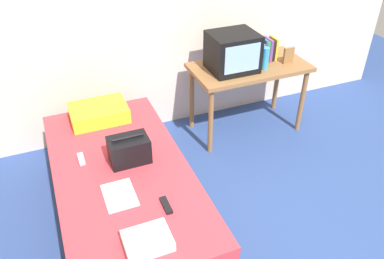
% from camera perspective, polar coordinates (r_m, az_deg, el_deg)
% --- Properties ---
extents(ground_plane, '(8.00, 8.00, 0.00)m').
position_cam_1_polar(ground_plane, '(3.10, 11.51, -16.89)').
color(ground_plane, '#2D4784').
extents(wall_back, '(5.20, 0.10, 2.60)m').
position_cam_1_polar(wall_back, '(3.90, -2.48, 18.21)').
color(wall_back, beige).
rests_on(wall_back, ground).
extents(bed, '(1.00, 2.00, 0.51)m').
position_cam_1_polar(bed, '(3.12, -9.81, -9.39)').
color(bed, olive).
rests_on(bed, ground).
extents(desk, '(1.16, 0.60, 0.74)m').
position_cam_1_polar(desk, '(3.97, 8.33, 8.04)').
color(desk, olive).
rests_on(desk, ground).
extents(tv, '(0.44, 0.39, 0.36)m').
position_cam_1_polar(tv, '(3.75, 5.97, 11.24)').
color(tv, black).
rests_on(tv, desk).
extents(water_bottle, '(0.07, 0.07, 0.22)m').
position_cam_1_polar(water_bottle, '(3.83, 10.64, 10.20)').
color(water_bottle, '#3399DB').
rests_on(water_bottle, desk).
extents(book_row, '(0.17, 0.17, 0.23)m').
position_cam_1_polar(book_row, '(4.04, 10.88, 11.43)').
color(book_row, gray).
rests_on(book_row, desk).
extents(picture_frame, '(0.11, 0.02, 0.16)m').
position_cam_1_polar(picture_frame, '(4.02, 13.97, 10.50)').
color(picture_frame, olive).
rests_on(picture_frame, desk).
extents(pillow, '(0.49, 0.36, 0.13)m').
position_cam_1_polar(pillow, '(3.53, -13.48, 2.43)').
color(pillow, yellow).
rests_on(pillow, bed).
extents(handbag, '(0.30, 0.20, 0.23)m').
position_cam_1_polar(handbag, '(2.96, -9.20, -2.95)').
color(handbag, black).
rests_on(handbag, bed).
extents(magazine, '(0.21, 0.29, 0.01)m').
position_cam_1_polar(magazine, '(2.74, -10.56, -9.44)').
color(magazine, white).
rests_on(magazine, bed).
extents(remote_dark, '(0.04, 0.16, 0.02)m').
position_cam_1_polar(remote_dark, '(2.63, -3.81, -11.00)').
color(remote_dark, black).
rests_on(remote_dark, bed).
extents(remote_silver, '(0.04, 0.14, 0.02)m').
position_cam_1_polar(remote_silver, '(3.10, -15.91, -4.18)').
color(remote_silver, '#B7B7BC').
rests_on(remote_silver, bed).
extents(folded_towel, '(0.28, 0.22, 0.07)m').
position_cam_1_polar(folded_towel, '(2.41, -6.53, -15.88)').
color(folded_towel, white).
rests_on(folded_towel, bed).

